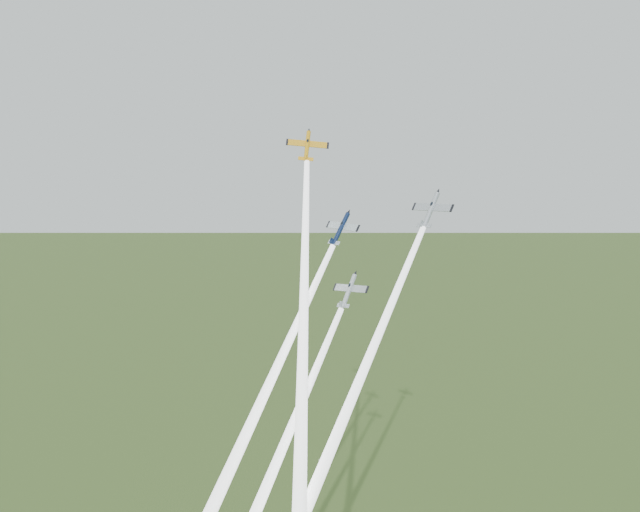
{
  "coord_description": "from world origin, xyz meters",
  "views": [
    {
      "loc": [
        54.62,
        -123.23,
        110.14
      ],
      "look_at": [
        0.0,
        -6.0,
        92.0
      ],
      "focal_mm": 45.0,
      "sensor_mm": 36.0,
      "label": 1
    }
  ],
  "objects_px": {
    "plane_yellow": "(307,146)",
    "plane_navy": "(341,229)",
    "plane_silver_right": "(431,210)",
    "plane_silver_low": "(349,291)"
  },
  "relations": [
    {
      "from": "plane_navy",
      "to": "plane_silver_low",
      "type": "bearing_deg",
      "value": -30.38
    },
    {
      "from": "plane_silver_right",
      "to": "plane_silver_low",
      "type": "height_order",
      "value": "plane_silver_right"
    },
    {
      "from": "plane_yellow",
      "to": "plane_navy",
      "type": "distance_m",
      "value": 17.05
    },
    {
      "from": "plane_silver_right",
      "to": "plane_yellow",
      "type": "bearing_deg",
      "value": -164.77
    },
    {
      "from": "plane_navy",
      "to": "plane_silver_low",
      "type": "xyz_separation_m",
      "value": [
        3.52,
        -4.75,
        -9.46
      ]
    },
    {
      "from": "plane_yellow",
      "to": "plane_silver_right",
      "type": "relative_size",
      "value": 0.93
    },
    {
      "from": "plane_yellow",
      "to": "plane_silver_right",
      "type": "bearing_deg",
      "value": -30.06
    },
    {
      "from": "plane_silver_low",
      "to": "plane_yellow",
      "type": "bearing_deg",
      "value": 160.59
    },
    {
      "from": "plane_yellow",
      "to": "plane_silver_right",
      "type": "distance_m",
      "value": 25.64
    },
    {
      "from": "plane_silver_right",
      "to": "plane_silver_low",
      "type": "relative_size",
      "value": 1.09
    }
  ]
}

